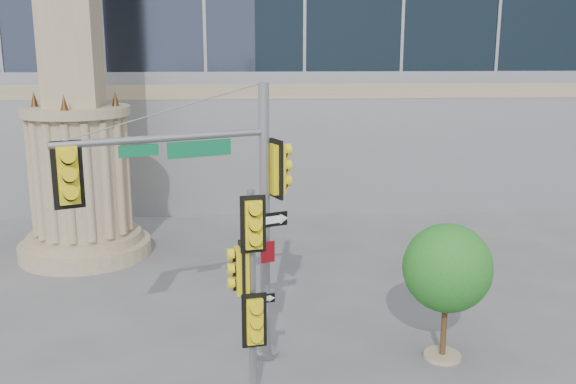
{
  "coord_description": "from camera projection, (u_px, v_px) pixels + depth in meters",
  "views": [
    {
      "loc": [
        -0.5,
        -12.5,
        7.07
      ],
      "look_at": [
        0.5,
        2.0,
        3.73
      ],
      "focal_mm": 40.0,
      "sensor_mm": 36.0,
      "label": 1
    }
  ],
  "objects": [
    {
      "name": "secondary_signal_pole",
      "position": [
        250.0,
        283.0,
        12.35
      ],
      "size": [
        0.8,
        0.58,
        4.41
      ],
      "rotation": [
        0.0,
        0.0,
        0.18
      ],
      "color": "slate",
      "rests_on": "ground"
    },
    {
      "name": "main_signal_pole",
      "position": [
        216.0,
        198.0,
        13.59
      ],
      "size": [
        4.62,
        2.26,
        6.29
      ],
      "rotation": [
        0.0,
        0.0,
        0.4
      ],
      "color": "slate",
      "rests_on": "ground"
    },
    {
      "name": "ground",
      "position": [
        271.0,
        382.0,
        13.77
      ],
      "size": [
        120.0,
        120.0,
        0.0
      ],
      "primitive_type": "plane",
      "color": "#545456",
      "rests_on": "ground"
    },
    {
      "name": "monument",
      "position": [
        74.0,
        94.0,
        20.88
      ],
      "size": [
        4.4,
        4.4,
        16.6
      ],
      "color": "gray",
      "rests_on": "ground"
    },
    {
      "name": "street_tree",
      "position": [
        449.0,
        271.0,
        14.4
      ],
      "size": [
        2.05,
        2.0,
        3.2
      ],
      "color": "gray",
      "rests_on": "ground"
    }
  ]
}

